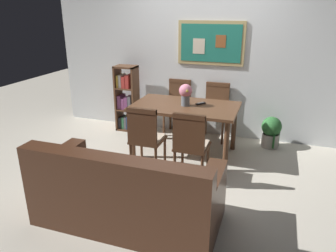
{
  "coord_description": "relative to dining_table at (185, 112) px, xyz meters",
  "views": [
    {
      "loc": [
        1.12,
        -3.64,
        2.02
      ],
      "look_at": [
        -0.08,
        -0.12,
        0.65
      ],
      "focal_mm": 34.06,
      "sensor_mm": 36.0,
      "label": 1
    }
  ],
  "objects": [
    {
      "name": "ground_plane",
      "position": [
        0.04,
        -0.53,
        -0.64
      ],
      "size": [
        12.0,
        12.0,
        0.0
      ],
      "primitive_type": "plane",
      "color": "beige"
    },
    {
      "name": "flower_vase",
      "position": [
        0.01,
        -0.01,
        0.28
      ],
      "size": [
        0.19,
        0.19,
        0.31
      ],
      "color": "slate",
      "rests_on": "dining_table"
    },
    {
      "name": "dining_chair_far_right",
      "position": [
        0.31,
        0.75,
        -0.11
      ],
      "size": [
        0.4,
        0.41,
        0.91
      ],
      "color": "brown",
      "rests_on": "ground_plane"
    },
    {
      "name": "dining_table",
      "position": [
        0.0,
        0.0,
        0.0
      ],
      "size": [
        1.48,
        0.9,
        0.74
      ],
      "color": "brown",
      "rests_on": "ground_plane"
    },
    {
      "name": "tv_remote",
      "position": [
        0.19,
        0.12,
        0.11
      ],
      "size": [
        0.13,
        0.15,
        0.02
      ],
      "color": "black",
      "rests_on": "dining_table"
    },
    {
      "name": "dining_chair_near_left",
      "position": [
        -0.3,
        -0.75,
        -0.11
      ],
      "size": [
        0.4,
        0.41,
        0.91
      ],
      "color": "brown",
      "rests_on": "ground_plane"
    },
    {
      "name": "potted_ivy",
      "position": [
        1.2,
        0.65,
        -0.39
      ],
      "size": [
        0.3,
        0.3,
        0.52
      ],
      "color": "#B2ADA3",
      "rests_on": "ground_plane"
    },
    {
      "name": "bookshelf",
      "position": [
        -1.23,
        0.64,
        -0.12
      ],
      "size": [
        0.36,
        0.28,
        1.13
      ],
      "color": "brown",
      "rests_on": "ground_plane"
    },
    {
      "name": "leather_couch",
      "position": [
        -0.09,
        -1.77,
        -0.33
      ],
      "size": [
        1.8,
        0.84,
        0.84
      ],
      "color": "#472819",
      "rests_on": "ground_plane"
    },
    {
      "name": "dining_chair_far_left",
      "position": [
        -0.35,
        0.8,
        -0.11
      ],
      "size": [
        0.4,
        0.41,
        0.91
      ],
      "color": "brown",
      "rests_on": "ground_plane"
    },
    {
      "name": "dining_chair_near_right",
      "position": [
        0.29,
        -0.78,
        -0.11
      ],
      "size": [
        0.4,
        0.41,
        0.91
      ],
      "color": "brown",
      "rests_on": "ground_plane"
    },
    {
      "name": "wall_back_with_painting",
      "position": [
        0.04,
        0.96,
        0.66
      ],
      "size": [
        5.2,
        0.14,
        2.6
      ],
      "color": "silver",
      "rests_on": "ground_plane"
    }
  ]
}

